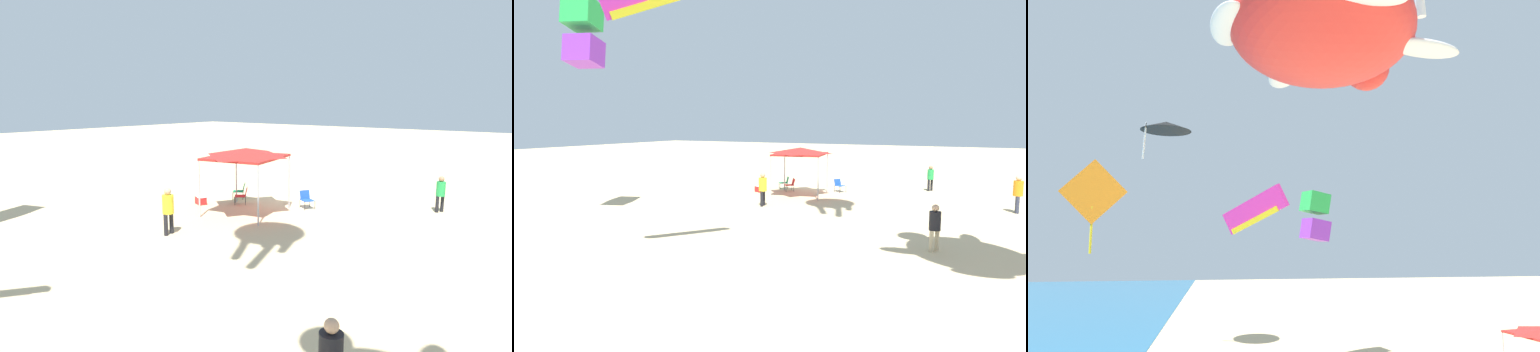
% 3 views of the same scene
% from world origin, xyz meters
% --- Properties ---
extents(ground, '(120.00, 120.00, 0.10)m').
position_xyz_m(ground, '(0.00, 0.00, -0.05)').
color(ground, '#D6BC8C').
extents(canopy_tent, '(3.45, 3.76, 2.94)m').
position_xyz_m(canopy_tent, '(0.14, 2.14, 2.69)').
color(canopy_tent, '#B7B7BC').
rests_on(canopy_tent, ground).
extents(folding_chair_near_cooler, '(0.80, 0.77, 0.82)m').
position_xyz_m(folding_chair_near_cooler, '(2.08, 0.17, 0.47)').
color(folding_chair_near_cooler, black).
rests_on(folding_chair_near_cooler, ground).
extents(folding_chair_facing_ocean, '(0.81, 0.79, 0.82)m').
position_xyz_m(folding_chair_facing_ocean, '(1.30, 0.97, 0.47)').
color(folding_chair_facing_ocean, black).
rests_on(folding_chair_facing_ocean, ground).
extents(folding_chair_right_of_tent, '(0.80, 0.77, 0.82)m').
position_xyz_m(folding_chair_right_of_tent, '(-1.60, -0.23, 0.47)').
color(folding_chair_right_of_tent, black).
rests_on(folding_chair_right_of_tent, ground).
extents(cooler_box, '(0.73, 0.63, 0.40)m').
position_xyz_m(cooler_box, '(2.92, 2.23, 0.20)').
color(cooler_box, red).
rests_on(cooler_box, ground).
extents(person_kite_handler, '(0.39, 0.40, 1.65)m').
position_xyz_m(person_kite_handler, '(-6.80, -3.24, 0.97)').
color(person_kite_handler, black).
rests_on(person_kite_handler, ground).
extents(person_far_stroller, '(0.43, 0.48, 1.79)m').
position_xyz_m(person_far_stroller, '(0.49, 6.41, 1.05)').
color(person_far_stroller, black).
rests_on(person_far_stroller, ground).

